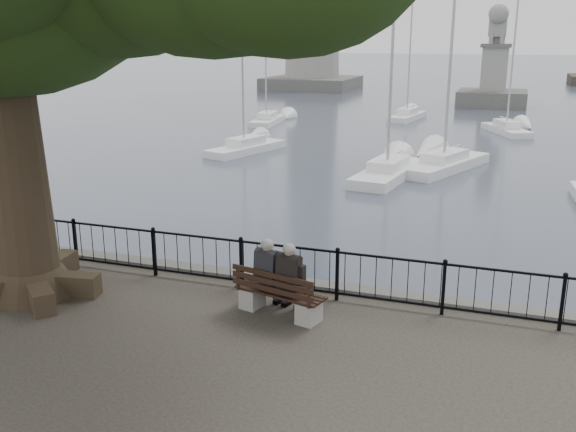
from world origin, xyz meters
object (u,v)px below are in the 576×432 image
at_px(bench, 279,299).
at_px(lion_monument, 493,81).
at_px(person_right, 293,282).
at_px(person_left, 272,277).

height_order(bench, lion_monument, lion_monument).
height_order(person_right, lion_monument, lion_monument).
relative_size(person_left, lion_monument, 0.17).
bearing_deg(person_right, bench, -172.36).
bearing_deg(person_left, bench, -37.76).
relative_size(bench, lion_monument, 0.21).
bearing_deg(person_left, lion_monument, 87.61).
height_order(bench, person_right, person_right).
height_order(person_left, lion_monument, lion_monument).
xyz_separation_m(person_right, lion_monument, (1.55, 48.43, 0.44)).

